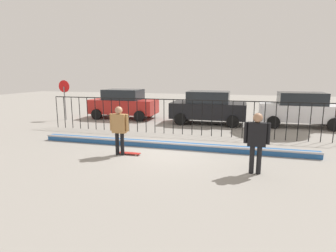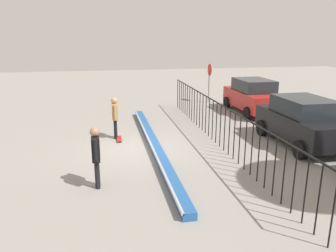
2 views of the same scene
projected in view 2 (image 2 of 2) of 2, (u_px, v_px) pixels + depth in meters
The scene contains 9 objects.
ground_plane at pixel (142, 148), 12.83m from camera, with size 60.00×60.00×0.00m, color gray.
bowl_coping_ledge at pixel (154, 144), 12.89m from camera, with size 11.00×0.40×0.27m.
perimeter_fence at pixel (217, 118), 13.12m from camera, with size 14.04×0.04×1.70m.
skateboarder at pixel (115, 114), 13.75m from camera, with size 0.71×0.27×1.77m.
skateboard at pixel (119, 139), 13.74m from camera, with size 0.80×0.20×0.07m.
camera_operator at pixel (96, 152), 9.23m from camera, with size 0.73×0.27×1.80m.
parked_car_red at pixel (253, 96), 18.38m from camera, with size 4.30×2.12×1.90m.
parked_car_black at pixel (302, 121), 12.98m from camera, with size 4.30×2.12×1.90m.
stop_sign at pixel (209, 78), 21.09m from camera, with size 0.76×0.07×2.50m.
Camera 2 is at (12.11, -1.36, 4.25)m, focal length 35.00 mm.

